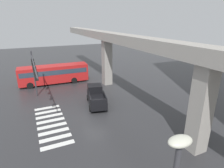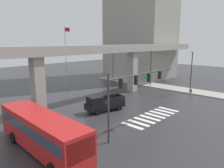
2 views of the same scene
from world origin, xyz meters
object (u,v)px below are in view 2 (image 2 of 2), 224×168
city_bus (42,130)px  street_lamp_far_north (113,60)px  street_lamp_near_corner (192,67)px  traffic_signal_mast (135,85)px  pickup_truck (103,104)px  flagpole (66,54)px  street_lamp_mid_block (151,64)px  fire_hydrant (191,91)px

city_bus → street_lamp_far_north: size_ratio=1.50×
city_bus → street_lamp_near_corner: (27.70, -0.40, 2.83)m
traffic_signal_mast → pickup_truck: bearing=72.2°
traffic_signal_mast → street_lamp_far_north: 28.57m
city_bus → flagpole: bearing=50.2°
pickup_truck → street_lamp_near_corner: (17.30, -3.91, 3.57)m
traffic_signal_mast → street_lamp_far_north: size_ratio=1.50×
street_lamp_near_corner → street_lamp_far_north: size_ratio=1.00×
city_bus → street_lamp_far_north: bearing=32.8°
street_lamp_mid_block → street_lamp_far_north: (0.00, 10.13, 0.00)m
pickup_truck → traffic_signal_mast: size_ratio=0.50×
traffic_signal_mast → street_lamp_mid_block: street_lamp_mid_block is taller
traffic_signal_mast → street_lamp_near_corner: bearing=7.8°
street_lamp_near_corner → street_lamp_mid_block: same height
flagpole → city_bus: bearing=-129.8°
street_lamp_far_north → flagpole: bearing=175.6°
street_lamp_far_north → street_lamp_near_corner: bearing=-90.0°
city_bus → fire_hydrant: 27.34m
street_lamp_far_north → pickup_truck: bearing=-140.3°
pickup_truck → fire_hydrant: 17.45m
street_lamp_far_north → flagpole: flagpole is taller
pickup_truck → city_bus: city_bus is taller
pickup_truck → street_lamp_far_north: bearing=39.7°
street_lamp_far_north → flagpole: size_ratio=0.63×
pickup_truck → traffic_signal_mast: 7.83m
pickup_truck → street_lamp_near_corner: 18.10m
city_bus → street_lamp_near_corner: street_lamp_near_corner is taller
traffic_signal_mast → flagpole: size_ratio=0.95×
pickup_truck → street_lamp_mid_block: street_lamp_mid_block is taller
city_bus → flagpole: flagpole is taller
city_bus → street_lamp_far_north: 33.09m
fire_hydrant → city_bus: bearing=178.3°
street_lamp_near_corner → street_lamp_mid_block: 8.15m
street_lamp_near_corner → street_lamp_far_north: same height
pickup_truck → traffic_signal_mast: traffic_signal_mast is taller
city_bus → street_lamp_mid_block: (27.70, 7.75, 2.83)m
street_lamp_near_corner → street_lamp_mid_block: bearing=90.0°
street_lamp_far_north → fire_hydrant: street_lamp_far_north is taller
traffic_signal_mast → flagpole: 23.17m
street_lamp_mid_block → street_lamp_far_north: 10.13m
pickup_truck → traffic_signal_mast: (-2.12, -6.57, 3.69)m
pickup_truck → fire_hydrant: bearing=-14.3°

